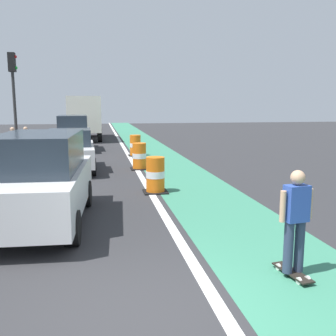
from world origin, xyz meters
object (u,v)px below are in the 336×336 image
parked_sedan_second (70,151)px  delivery_truck_down_block (85,115)px  skateboarder_on_lane (295,220)px  parked_suv_nearest (41,179)px  traffic_barrel_back (135,146)px  traffic_barrel_front (155,175)px  traffic_light_corner (14,87)px  traffic_barrel_mid (139,156)px  pedestrian_waiting (13,143)px  pedestrian_crossing (26,142)px  parked_suv_third (73,133)px

parked_sedan_second → delivery_truck_down_block: 14.45m
skateboarder_on_lane → parked_sedan_second: 11.16m
parked_suv_nearest → traffic_barrel_back: size_ratio=4.31×
delivery_truck_down_block → skateboarder_on_lane: bearing=-81.0°
traffic_barrel_front → traffic_light_corner: (-5.64, 8.50, 2.97)m
traffic_barrel_mid → pedestrian_waiting: (-5.63, 3.39, 0.33)m
parked_suv_nearest → pedestrian_waiting: size_ratio=2.92×
traffic_barrel_mid → traffic_barrel_back: size_ratio=1.00×
traffic_barrel_mid → traffic_barrel_back: same height
traffic_barrel_back → traffic_barrel_front: bearing=-91.4°
parked_suv_nearest → traffic_barrel_front: parked_suv_nearest is taller
skateboarder_on_lane → traffic_light_corner: bearing=115.3°
traffic_barrel_mid → traffic_barrel_front: bearing=-89.6°
traffic_barrel_front → traffic_barrel_back: same height
skateboarder_on_lane → pedestrian_crossing: bearing=114.4°
skateboarder_on_lane → traffic_barrel_back: bearing=94.2°
parked_sedan_second → pedestrian_crossing: size_ratio=2.58×
skateboarder_on_lane → parked_sedan_second: size_ratio=0.41×
parked_suv_nearest → delivery_truck_down_block: size_ratio=0.62×
parked_suv_nearest → parked_suv_third: same height
skateboarder_on_lane → delivery_truck_down_block: bearing=99.0°
parked_suv_third → traffic_barrel_front: parked_suv_third is taller
pedestrian_crossing → parked_suv_third: bearing=61.9°
parked_suv_nearest → parked_sedan_second: bearing=88.8°
parked_suv_nearest → traffic_barrel_front: size_ratio=4.31×
parked_suv_nearest → traffic_barrel_front: 3.97m
skateboarder_on_lane → parked_sedan_second: (-4.06, 10.39, -0.08)m
traffic_barrel_front → pedestrian_crossing: size_ratio=0.68×
pedestrian_waiting → parked_suv_nearest: bearing=-75.2°
parked_suv_nearest → delivery_truck_down_block: bearing=89.2°
delivery_truck_down_block → pedestrian_crossing: (-2.47, -10.75, -0.98)m
traffic_barrel_mid → delivery_truck_down_block: bearing=100.3°
traffic_light_corner → parked_sedan_second: bearing=-55.9°
parked_sedan_second → parked_suv_third: size_ratio=0.89×
parked_suv_third → traffic_light_corner: traffic_light_corner is taller
pedestrian_crossing → traffic_light_corner: bearing=134.5°
parked_suv_nearest → traffic_barrel_front: bearing=41.7°
parked_suv_nearest → pedestrian_crossing: (-2.18, 10.59, -0.17)m
traffic_barrel_back → skateboarder_on_lane: bearing=-85.8°
traffic_light_corner → pedestrian_waiting: size_ratio=3.17×
traffic_barrel_front → traffic_barrel_mid: 4.31m
traffic_barrel_back → parked_sedan_second: bearing=-125.6°
delivery_truck_down_block → pedestrian_crossing: bearing=-102.9°
traffic_barrel_back → parked_suv_third: bearing=136.7°
parked_sedan_second → traffic_light_corner: (-2.84, 4.19, 2.67)m
skateboarder_on_lane → traffic_light_corner: 16.34m
parked_suv_third → pedestrian_waiting: parked_suv_third is taller
parked_suv_nearest → traffic_light_corner: (-2.70, 11.12, 2.47)m
pedestrian_waiting → traffic_barrel_front: bearing=-53.7°
delivery_truck_down_block → pedestrian_waiting: size_ratio=4.74×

